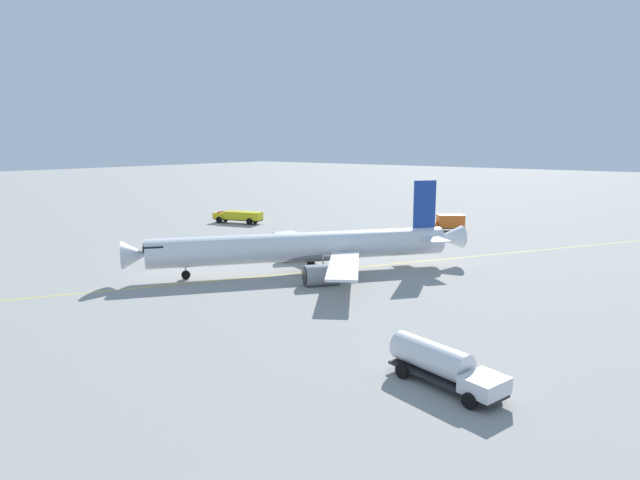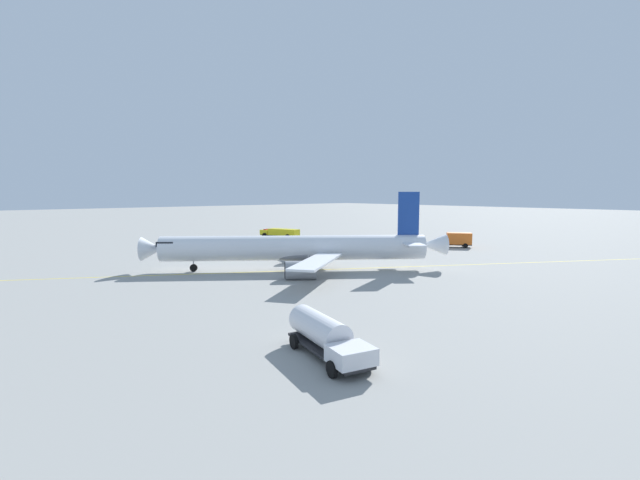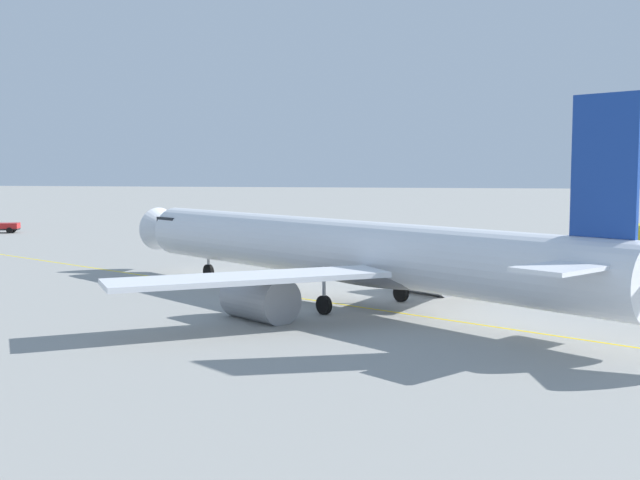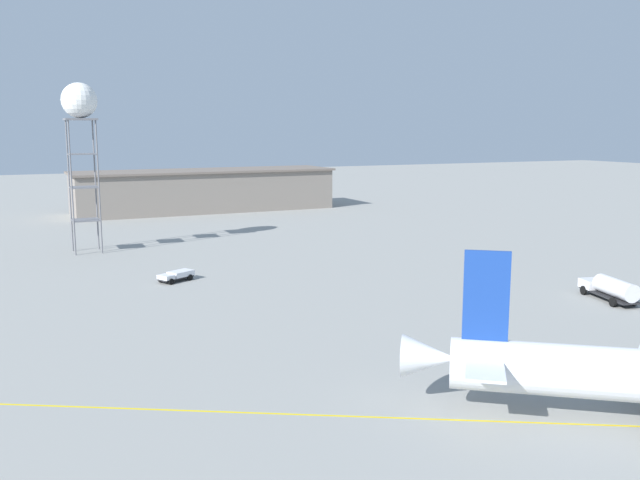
# 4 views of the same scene
# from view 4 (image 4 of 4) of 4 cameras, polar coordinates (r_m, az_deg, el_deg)

# --- Properties ---
(fuel_tanker_truck) EXTENTS (9.13, 4.61, 2.87)m
(fuel_tanker_truck) POSITION_cam_4_polar(r_m,az_deg,el_deg) (87.47, 23.08, -3.70)
(fuel_tanker_truck) COLOR #232326
(fuel_tanker_truck) RESTS_ON ground_plane
(pushback_tug_truck) EXTENTS (4.00, 5.21, 1.30)m
(pushback_tug_truck) POSITION_cam_4_polar(r_m,az_deg,el_deg) (92.93, -11.87, -2.90)
(pushback_tug_truck) COLOR #232326
(pushback_tug_truck) RESTS_ON ground_plane
(radar_tower) EXTENTS (5.60, 5.60, 27.31)m
(radar_tower) POSITION_cam_4_polar(r_m,az_deg,el_deg) (117.04, -19.41, 10.39)
(radar_tower) COLOR slate
(radar_tower) RESTS_ON ground_plane
(terminal_shed) EXTENTS (17.87, 63.56, 10.11)m
(terminal_shed) POSITION_cam_4_polar(r_m,az_deg,el_deg) (171.23, -9.58, 4.12)
(terminal_shed) COLOR gray
(terminal_shed) RESTS_ON ground_plane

